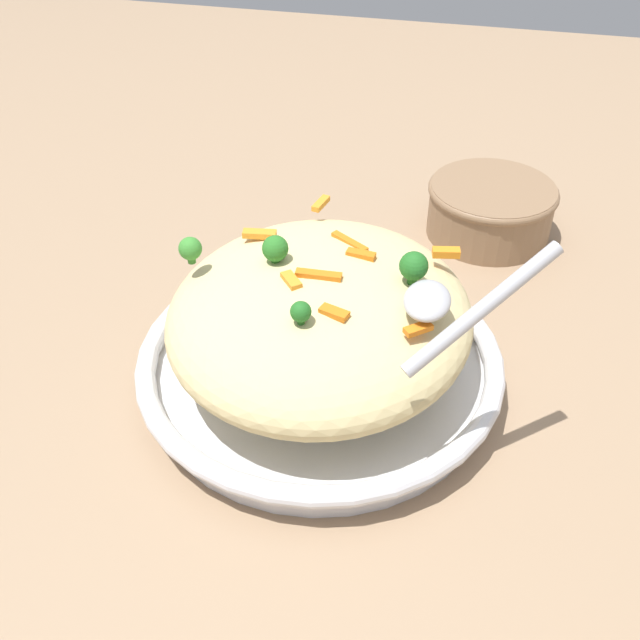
{
  "coord_description": "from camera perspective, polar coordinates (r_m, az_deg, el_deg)",
  "views": [
    {
      "loc": [
        0.52,
        0.13,
        0.51
      ],
      "look_at": [
        0.0,
        0.0,
        0.08
      ],
      "focal_mm": 41.23,
      "sensor_mm": 36.0,
      "label": 1
    }
  ],
  "objects": [
    {
      "name": "companion_bowl",
      "position": [
        0.97,
        13.1,
        8.53
      ],
      "size": [
        0.16,
        0.16,
        0.07
      ],
      "color": "#8C6B4C",
      "rests_on": "ground_plane"
    },
    {
      "name": "carrot_piece_1",
      "position": [
        0.7,
        9.76,
        5.19
      ],
      "size": [
        0.02,
        0.03,
        0.01
      ],
      "primitive_type": "cube",
      "rotation": [
        0.0,
        0.0,
        1.77
      ],
      "color": "orange",
      "rests_on": "pasta_mound"
    },
    {
      "name": "broccoli_floret_1",
      "position": [
        0.69,
        -9.96,
        5.57
      ],
      "size": [
        0.02,
        0.02,
        0.03
      ],
      "color": "#377928",
      "rests_on": "pasta_mound"
    },
    {
      "name": "carrot_piece_3",
      "position": [
        0.61,
        1.11,
        0.58
      ],
      "size": [
        0.02,
        0.03,
        0.01
      ],
      "primitive_type": "cube",
      "rotation": [
        0.0,
        0.0,
        4.41
      ],
      "color": "orange",
      "rests_on": "pasta_mound"
    },
    {
      "name": "carrot_piece_5",
      "position": [
        0.71,
        2.31,
        6.02
      ],
      "size": [
        0.03,
        0.04,
        0.01
      ],
      "primitive_type": "cube",
      "rotation": [
        0.0,
        0.0,
        4.13
      ],
      "color": "orange",
      "rests_on": "pasta_mound"
    },
    {
      "name": "broccoli_floret_3",
      "position": [
        0.67,
        -3.5,
        5.54
      ],
      "size": [
        0.02,
        0.02,
        0.03
      ],
      "color": "#296820",
      "rests_on": "pasta_mound"
    },
    {
      "name": "broccoli_floret_2",
      "position": [
        0.6,
        -1.94,
        0.68
      ],
      "size": [
        0.02,
        0.02,
        0.02
      ],
      "color": "#205B1C",
      "rests_on": "pasta_mound"
    },
    {
      "name": "ground_plane",
      "position": [
        0.74,
        -0.0,
        -4.85
      ],
      "size": [
        2.4,
        2.4,
        0.0
      ],
      "primitive_type": "plane",
      "color": "#9E7F60"
    },
    {
      "name": "carrot_piece_0",
      "position": [
        0.68,
        3.19,
        5.08
      ],
      "size": [
        0.01,
        0.03,
        0.01
      ],
      "primitive_type": "cube",
      "rotation": [
        0.0,
        0.0,
        4.59
      ],
      "color": "orange",
      "rests_on": "pasta_mound"
    },
    {
      "name": "serving_spoon",
      "position": [
        0.6,
        9.66,
        1.29
      ],
      "size": [
        0.13,
        0.12,
        0.09
      ],
      "color": "#B7B7BC",
      "rests_on": "pasta_mound"
    },
    {
      "name": "carrot_piece_2",
      "position": [
        0.77,
        0.07,
        9.04
      ],
      "size": [
        0.03,
        0.01,
        0.01
      ],
      "primitive_type": "cube",
      "rotation": [
        0.0,
        0.0,
        2.94
      ],
      "color": "orange",
      "rests_on": "pasta_mound"
    },
    {
      "name": "carrot_piece_7",
      "position": [
        0.61,
        7.63,
        -0.68
      ],
      "size": [
        0.02,
        0.02,
        0.01
      ],
      "primitive_type": "cube",
      "rotation": [
        0.0,
        0.0,
        2.27
      ],
      "color": "orange",
      "rests_on": "pasta_mound"
    },
    {
      "name": "carrot_piece_8",
      "position": [
        0.72,
        -4.72,
        6.68
      ],
      "size": [
        0.02,
        0.03,
        0.01
      ],
      "primitive_type": "cube",
      "rotation": [
        0.0,
        0.0,
        1.72
      ],
      "color": "orange",
      "rests_on": "pasta_mound"
    },
    {
      "name": "broccoli_floret_0",
      "position": [
        0.65,
        7.29,
        4.15
      ],
      "size": [
        0.03,
        0.03,
        0.03
      ],
      "color": "#205B1C",
      "rests_on": "pasta_mound"
    },
    {
      "name": "carrot_piece_4",
      "position": [
        0.65,
        -0.06,
        3.44
      ],
      "size": [
        0.01,
        0.04,
        0.01
      ],
      "primitive_type": "cube",
      "rotation": [
        0.0,
        0.0,
        4.76
      ],
      "color": "orange",
      "rests_on": "pasta_mound"
    },
    {
      "name": "carrot_piece_6",
      "position": [
        0.65,
        -2.25,
        3.02
      ],
      "size": [
        0.03,
        0.02,
        0.01
      ],
      "primitive_type": "cube",
      "rotation": [
        0.0,
        0.0,
        3.84
      ],
      "color": "orange",
      "rests_on": "pasta_mound"
    },
    {
      "name": "serving_bowl",
      "position": [
        0.73,
        -0.0,
        -3.48
      ],
      "size": [
        0.36,
        0.36,
        0.04
      ],
      "color": "silver",
      "rests_on": "ground_plane"
    },
    {
      "name": "pasta_mound",
      "position": [
        0.68,
        -0.0,
        0.42
      ],
      "size": [
        0.31,
        0.28,
        0.09
      ],
      "primitive_type": "ellipsoid",
      "color": "#DBC689",
      "rests_on": "serving_bowl"
    }
  ]
}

